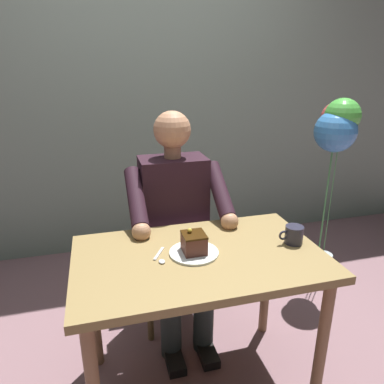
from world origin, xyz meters
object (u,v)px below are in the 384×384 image
object	(u,v)px
coffee_cup	(294,234)
seated_person	(177,225)
chair	(171,237)
balloon_display	(336,138)
dining_table	(199,274)
cake_slice	(194,243)
dessert_spoon	(160,258)

from	to	relation	value
coffee_cup	seated_person	bearing A→B (deg)	-46.03
seated_person	coffee_cup	xyz separation A→B (m)	(-0.44, 0.46, 0.10)
chair	balloon_display	bearing A→B (deg)	179.53
dining_table	seated_person	bearing A→B (deg)	-90.00
chair	cake_slice	xyz separation A→B (m)	(0.02, 0.60, 0.27)
chair	balloon_display	world-z (taller)	balloon_display
dessert_spoon	chair	bearing A→B (deg)	-105.53
dessert_spoon	cake_slice	bearing A→B (deg)	-178.65
coffee_cup	dessert_spoon	xyz separation A→B (m)	(0.61, -0.02, -0.04)
seated_person	coffee_cup	distance (m)	0.64
cake_slice	balloon_display	world-z (taller)	balloon_display
seated_person	cake_slice	world-z (taller)	seated_person
seated_person	cake_slice	xyz separation A→B (m)	(0.02, 0.43, 0.11)
cake_slice	dessert_spoon	distance (m)	0.15
dining_table	cake_slice	world-z (taller)	cake_slice
cake_slice	coffee_cup	world-z (taller)	cake_slice
seated_person	dessert_spoon	bearing A→B (deg)	68.82
chair	cake_slice	bearing A→B (deg)	87.88
dessert_spoon	balloon_display	size ratio (longest dim) A/B	0.11
chair	dessert_spoon	world-z (taller)	chair
seated_person	dessert_spoon	size ratio (longest dim) A/B	9.14
seated_person	balloon_display	distance (m)	1.15
cake_slice	dessert_spoon	size ratio (longest dim) A/B	0.75
chair	seated_person	size ratio (longest dim) A/B	0.72
coffee_cup	dessert_spoon	bearing A→B (deg)	-1.94
seated_person	coffee_cup	size ratio (longest dim) A/B	10.87
dining_table	balloon_display	bearing A→B (deg)	-150.47
dining_table	coffee_cup	xyz separation A→B (m)	(-0.44, 0.01, 0.14)
chair	coffee_cup	xyz separation A→B (m)	(-0.44, 0.63, 0.26)
balloon_display	seated_person	bearing A→B (deg)	8.66
cake_slice	seated_person	bearing A→B (deg)	-92.96
coffee_cup	balloon_display	xyz separation A→B (m)	(-0.63, -0.62, 0.30)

